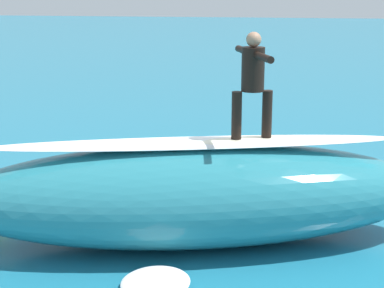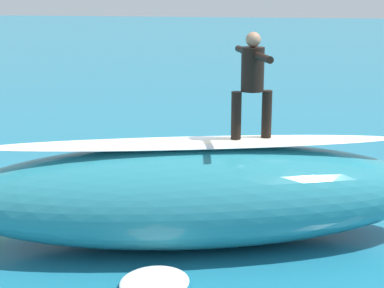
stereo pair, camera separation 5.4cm
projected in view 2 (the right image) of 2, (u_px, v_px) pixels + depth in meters
The scene contains 9 objects.
ground_plane at pixel (231, 206), 12.12m from camera, with size 120.00×120.00×0.00m, color teal.
wave_crest at pixel (193, 195), 10.28m from camera, with size 7.70×2.27×1.64m, color teal.
wave_foam_lip at pixel (193, 143), 10.06m from camera, with size 6.54×0.80×0.08m, color white.
surfboard_riding at pixel (251, 141), 10.15m from camera, with size 2.03×0.54×0.10m, color #EAE5C6.
surfer_riding at pixel (252, 77), 9.89m from camera, with size 0.67×1.51×1.67m.
surfboard_paddling at pixel (146, 189), 12.99m from camera, with size 2.42×0.51×0.09m, color #33B2D1.
surfer_paddling at pixel (151, 181), 12.91m from camera, with size 1.62×0.55×0.29m.
foam_patch_near at pixel (341, 198), 12.41m from camera, with size 0.74×0.57×0.10m, color white.
foam_patch_mid at pixel (154, 283), 8.92m from camera, with size 1.06×0.96×0.15m, color white.
Camera 2 is at (-0.95, 11.42, 4.20)m, focal length 59.77 mm.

